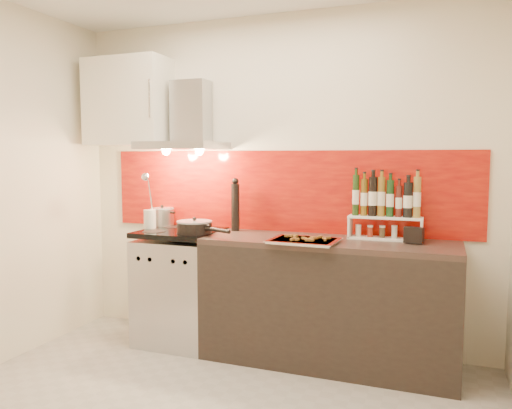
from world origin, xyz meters
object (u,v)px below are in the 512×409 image
at_px(pepper_mill, 235,205).
at_px(stock_pot, 162,217).
at_px(saute_pan, 195,227).
at_px(baking_tray, 304,240).
at_px(counter, 328,301).
at_px(range_stove, 181,287).

bearing_deg(pepper_mill, stock_pot, 178.85).
bearing_deg(saute_pan, baking_tray, -3.98).
distance_m(pepper_mill, baking_tray, 0.78).
bearing_deg(saute_pan, counter, 6.85).
bearing_deg(stock_pot, counter, -7.22).
bearing_deg(baking_tray, stock_pot, 164.68).
bearing_deg(stock_pot, baking_tray, -15.32).
distance_m(range_stove, stock_pot, 0.64).
bearing_deg(range_stove, counter, 0.23).
xyz_separation_m(saute_pan, pepper_mill, (0.21, 0.29, 0.15)).
bearing_deg(counter, saute_pan, -173.15).
bearing_deg(counter, range_stove, -179.77).
relative_size(range_stove, saute_pan, 1.83).
bearing_deg(range_stove, stock_pot, 145.53).
height_order(range_stove, pepper_mill, pepper_mill).
distance_m(range_stove, counter, 1.20).
distance_m(counter, saute_pan, 1.13).
height_order(range_stove, counter, range_stove).
distance_m(range_stove, baking_tray, 1.18).
height_order(stock_pot, baking_tray, stock_pot).
bearing_deg(baking_tray, counter, 53.79).
distance_m(counter, stock_pot, 1.58).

